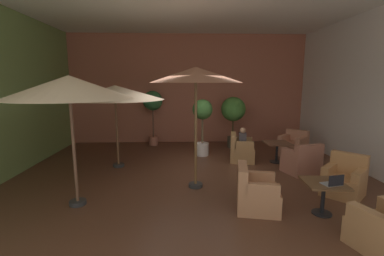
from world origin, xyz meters
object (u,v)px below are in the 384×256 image
patio_umbrella_tall_red (115,93)px  potted_tree_left_corner (153,105)px  patio_umbrella_center_beige (196,76)px  potted_tree_mid_left (233,112)px  cafe_table_front_right (277,147)px  armchair_front_right_east (302,162)px  armchair_front_right_south (293,146)px  armchair_front_left_north (256,194)px  patron_blue_shirt (243,139)px  iced_drink_cup (333,179)px  cafe_table_front_left (324,189)px  potted_tree_mid_right (203,118)px  open_laptop (334,182)px  armchair_front_right_north (241,151)px  armchair_front_left_south (344,181)px  patio_umbrella_near_wall (69,88)px

patio_umbrella_tall_red → potted_tree_left_corner: bearing=74.3°
patio_umbrella_center_beige → potted_tree_mid_left: patio_umbrella_center_beige is taller
cafe_table_front_right → potted_tree_mid_left: potted_tree_mid_left is taller
armchair_front_right_east → armchair_front_right_south: (0.48, 1.70, 0.01)m
armchair_front_left_north → patio_umbrella_tall_red: 4.57m
patio_umbrella_center_beige → potted_tree_mid_left: 4.27m
cafe_table_front_right → armchair_front_right_east: 1.07m
armchair_front_left_north → patron_blue_shirt: size_ratio=1.52×
patio_umbrella_center_beige → iced_drink_cup: size_ratio=24.51×
potted_tree_mid_left → patio_umbrella_tall_red: bearing=-149.4°
potted_tree_left_corner → cafe_table_front_left: bearing=-57.4°
potted_tree_mid_right → potted_tree_left_corner: bearing=138.4°
patio_umbrella_center_beige → open_laptop: 3.33m
cafe_table_front_right → patio_umbrella_tall_red: size_ratio=0.27×
potted_tree_left_corner → potted_tree_mid_left: bearing=-8.8°
armchair_front_left_north → armchair_front_right_south: size_ratio=0.86×
armchair_front_right_north → patio_umbrella_tall_red: size_ratio=0.34×
armchair_front_left_south → patio_umbrella_tall_red: size_ratio=0.39×
cafe_table_front_right → open_laptop: open_laptop is taller
armchair_front_right_south → open_laptop: bearing=-103.9°
cafe_table_front_left → armchair_front_left_south: bearing=42.4°
cafe_table_front_left → patron_blue_shirt: patron_blue_shirt is taller
patio_umbrella_center_beige → armchair_front_right_east: bearing=16.3°
patio_umbrella_center_beige → potted_tree_left_corner: patio_umbrella_center_beige is taller
cafe_table_front_right → armchair_front_right_north: 1.06m
armchair_front_right_south → patio_umbrella_center_beige: patio_umbrella_center_beige is taller
cafe_table_front_left → armchair_front_right_north: 3.50m
armchair_front_left_south → armchair_front_right_north: 3.08m
armchair_front_right_south → patio_umbrella_tall_red: (-5.43, -0.92, 1.76)m
cafe_table_front_right → armchair_front_right_south: (0.79, 0.70, -0.15)m
armchair_front_left_south → potted_tree_left_corner: 6.70m
cafe_table_front_left → potted_tree_left_corner: 6.77m
cafe_table_front_right → patio_umbrella_center_beige: size_ratio=0.27×
patio_umbrella_near_wall → potted_tree_mid_right: size_ratio=1.36×
patio_umbrella_tall_red → patio_umbrella_near_wall: 2.45m
patio_umbrella_near_wall → potted_tree_mid_left: (3.93, 4.60, -0.96)m
armchair_front_left_north → armchair_front_right_north: size_ratio=0.98×
cafe_table_front_left → patron_blue_shirt: 3.49m
armchair_front_right_south → potted_tree_mid_left: potted_tree_mid_left is taller
cafe_table_front_right → potted_tree_left_corner: 4.71m
patron_blue_shirt → armchair_front_right_south: bearing=15.9°
potted_tree_left_corner → patio_umbrella_near_wall: bearing=-101.0°
potted_tree_mid_left → patio_umbrella_near_wall: bearing=-130.5°
armchair_front_right_east → patio_umbrella_center_beige: bearing=-163.7°
armchair_front_left_north → iced_drink_cup: (1.31, -0.24, 0.35)m
armchair_front_left_north → potted_tree_mid_left: 5.07m
armchair_front_right_north → open_laptop: 3.68m
armchair_front_left_south → armchair_front_right_south: 3.12m
armchair_front_right_south → potted_tree_left_corner: size_ratio=0.51×
potted_tree_mid_right → cafe_table_front_right: bearing=-21.8°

